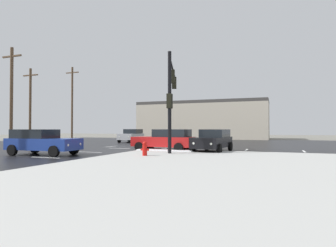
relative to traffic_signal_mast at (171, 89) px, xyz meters
name	(u,v)px	position (x,y,z in m)	size (l,w,h in m)	color
ground_plane	(131,147)	(-5.53, 4.54, -4.35)	(120.00, 120.00, 0.00)	slate
road_asphalt	(131,147)	(-5.53, 4.54, -4.34)	(44.00, 44.00, 0.02)	black
sidewalk_corner	(274,174)	(6.47, -7.46, -4.28)	(18.00, 18.00, 0.14)	#B2B2AD
snow_strip_curbside	(167,150)	(-0.53, 0.54, -4.18)	(4.00, 1.60, 0.06)	white
lane_markings	(136,148)	(-4.32, 3.17, -4.32)	(36.15, 36.15, 0.01)	silver
traffic_signal_mast	(171,89)	(0.00, 0.00, 0.00)	(1.99, 6.19, 6.26)	black
fire_hydrant	(145,148)	(-0.29, -3.55, -3.81)	(0.48, 0.26, 0.79)	red
strip_building_background	(203,120)	(-4.80, 28.57, -1.27)	(20.98, 8.00, 6.15)	#BCB29E
sedan_black	(213,140)	(2.44, 1.94, -3.49)	(2.31, 4.64, 1.58)	black
sedan_blue	(41,141)	(-7.03, -4.25, -3.49)	(4.60, 2.18, 1.58)	navy
sedan_silver	(132,135)	(-9.93, 12.99, -3.49)	(2.42, 4.68, 1.58)	#B7BABF
sedan_red	(166,140)	(-0.94, 1.38, -3.49)	(4.59, 2.16, 1.58)	#B21919
utility_pole_mid	(11,95)	(-15.55, 0.76, 0.35)	(2.20, 0.28, 8.96)	brown
utility_pole_far	(30,104)	(-20.51, 7.49, 0.26)	(2.20, 0.28, 8.79)	brown
utility_pole_distant	(72,102)	(-21.18, 15.65, 1.21)	(2.20, 0.28, 10.68)	brown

